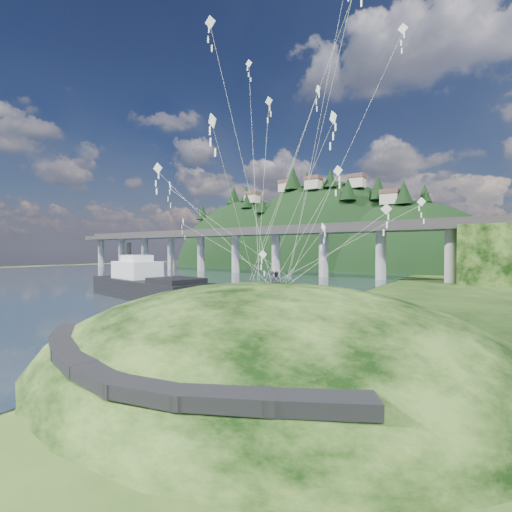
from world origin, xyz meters
The scene contains 10 objects.
ground centered at (0.00, 0.00, 0.00)m, with size 320.00×320.00×0.00m, color black.
water centered at (-72.00, 30.00, 0.01)m, with size 240.00×240.00×0.00m, color #29394B.
grass_hill centered at (8.00, 2.00, -1.50)m, with size 36.00×32.00×13.00m.
footpath centered at (7.46, -9.74, 2.08)m, with size 22.29×5.84×0.83m.
bridge centered at (-26.46, 70.07, 9.70)m, with size 160.00×11.00×15.00m.
far_ridge centered at (-43.58, 122.17, -7.44)m, with size 153.00×70.00×94.50m.
work_barge centered at (-22.79, 14.88, 2.20)m, with size 25.91×11.02×8.79m.
wooden_dock centered at (-5.09, 4.03, 0.49)m, with size 15.46×7.78×1.11m.
kite_flyers centered at (7.43, 3.56, 5.87)m, with size 1.10×1.69×1.93m.
kite_swarm centered at (9.12, 3.20, 17.04)m, with size 20.77×16.48×21.73m.
Camera 1 is at (21.37, -19.66, 7.54)m, focal length 24.00 mm.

